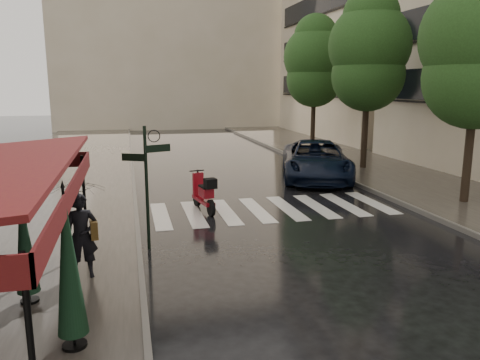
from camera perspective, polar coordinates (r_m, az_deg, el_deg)
name	(u,v)px	position (r m, az deg, el deg)	size (l,w,h in m)	color
ground	(219,295)	(9.49, -2.63, -13.82)	(120.00, 120.00, 0.00)	black
sidewalk_near	(59,182)	(21.02, -21.22, -0.26)	(6.00, 60.00, 0.12)	#38332D
sidewalk_far	(377,168)	(23.95, 16.33, 1.42)	(5.50, 60.00, 0.12)	#38332D
curb_near	(133,179)	(20.82, -12.89, 0.17)	(0.12, 60.00, 0.16)	#595651
curb_far	(324,170)	(22.70, 10.18, 1.21)	(0.12, 60.00, 0.16)	#595651
crosswalk	(272,209)	(15.67, 3.90, -3.51)	(7.85, 3.20, 0.01)	silver
signpost	(147,178)	(11.65, -11.31, 0.26)	(1.17, 0.29, 3.10)	black
haussmann_far	(364,16)	(39.24, 14.86, 18.73)	(8.00, 16.00, 18.50)	#BBAC8F
backdrop_building	(172,21)	(47.04, -8.26, 18.64)	(22.00, 6.00, 20.00)	#BBAC8F
tree_near	(479,45)	(17.53, 27.12, 14.41)	(3.80, 3.80, 7.99)	black
tree_mid	(369,51)	(23.30, 15.46, 14.87)	(3.80, 3.80, 8.34)	black
tree_far	(315,62)	(29.70, 9.11, 14.06)	(3.80, 3.80, 8.16)	black
pedestrian_with_umbrella	(79,199)	(10.01, -19.02, -2.22)	(1.20, 1.21, 2.52)	black
scooter	(204,194)	(15.24, -4.39, -1.71)	(0.69, 1.90, 1.26)	black
parked_car	(316,160)	(20.76, 9.22, 2.42)	(2.78, 6.02, 1.67)	black
parasol_front	(68,262)	(7.45, -20.20, -9.36)	(0.46, 0.46, 2.56)	black
parasol_back	(24,241)	(9.35, -24.81, -6.81)	(0.41, 0.41, 2.18)	black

